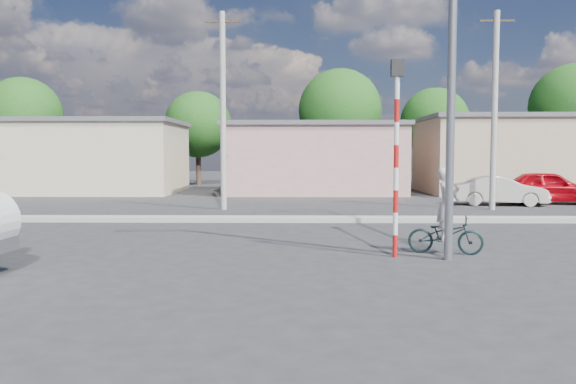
{
  "coord_description": "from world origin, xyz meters",
  "views": [
    {
      "loc": [
        0.99,
        -10.94,
        2.33
      ],
      "look_at": [
        0.77,
        3.76,
        1.3
      ],
      "focal_mm": 35.0,
      "sensor_mm": 36.0,
      "label": 1
    }
  ],
  "objects_px": {
    "car_red": "(549,187)",
    "bicycle": "(445,235)",
    "streetlight": "(445,28)",
    "cyclist": "(446,217)",
    "car_cream": "(500,191)",
    "traffic_pole": "(396,141)"
  },
  "relations": [
    {
      "from": "car_red",
      "to": "streetlight",
      "type": "xyz_separation_m",
      "value": [
        -8.46,
        -13.69,
        4.21
      ]
    },
    {
      "from": "car_cream",
      "to": "car_red",
      "type": "height_order",
      "value": "car_red"
    },
    {
      "from": "streetlight",
      "to": "cyclist",
      "type": "bearing_deg",
      "value": 68.12
    },
    {
      "from": "car_cream",
      "to": "cyclist",
      "type": "bearing_deg",
      "value": 164.52
    },
    {
      "from": "car_cream",
      "to": "traffic_pole",
      "type": "xyz_separation_m",
      "value": [
        -6.87,
        -12.54,
        1.95
      ]
    },
    {
      "from": "traffic_pole",
      "to": "bicycle",
      "type": "bearing_deg",
      "value": 19.05
    },
    {
      "from": "bicycle",
      "to": "streetlight",
      "type": "xyz_separation_m",
      "value": [
        -0.29,
        -0.72,
        4.52
      ]
    },
    {
      "from": "cyclist",
      "to": "streetlight",
      "type": "relative_size",
      "value": 0.19
    },
    {
      "from": "traffic_pole",
      "to": "car_red",
      "type": "bearing_deg",
      "value": 54.94
    },
    {
      "from": "car_cream",
      "to": "streetlight",
      "type": "bearing_deg",
      "value": 164.69
    },
    {
      "from": "traffic_pole",
      "to": "streetlight",
      "type": "bearing_deg",
      "value": -17.73
    },
    {
      "from": "traffic_pole",
      "to": "streetlight",
      "type": "relative_size",
      "value": 0.48
    },
    {
      "from": "bicycle",
      "to": "car_cream",
      "type": "distance_m",
      "value": 13.37
    },
    {
      "from": "car_cream",
      "to": "streetlight",
      "type": "distance_m",
      "value": 14.79
    },
    {
      "from": "bicycle",
      "to": "traffic_pole",
      "type": "distance_m",
      "value": 2.51
    },
    {
      "from": "bicycle",
      "to": "car_red",
      "type": "xyz_separation_m",
      "value": [
        8.16,
        12.96,
        0.31
      ]
    },
    {
      "from": "car_cream",
      "to": "bicycle",
      "type": "bearing_deg",
      "value": 164.52
    },
    {
      "from": "cyclist",
      "to": "car_red",
      "type": "height_order",
      "value": "cyclist"
    },
    {
      "from": "bicycle",
      "to": "streetlight",
      "type": "height_order",
      "value": "streetlight"
    },
    {
      "from": "bicycle",
      "to": "cyclist",
      "type": "relative_size",
      "value": 0.99
    },
    {
      "from": "car_red",
      "to": "traffic_pole",
      "type": "bearing_deg",
      "value": 157.63
    },
    {
      "from": "car_red",
      "to": "bicycle",
      "type": "bearing_deg",
      "value": 160.48
    }
  ]
}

